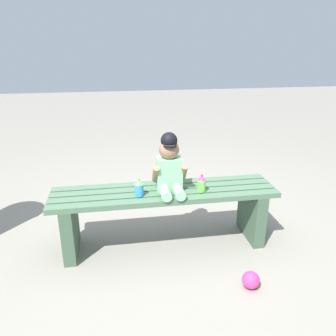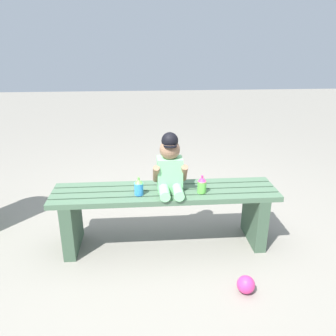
% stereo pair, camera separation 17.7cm
% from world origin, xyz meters
% --- Properties ---
extents(ground_plane, '(16.00, 16.00, 0.00)m').
position_xyz_m(ground_plane, '(0.00, 0.00, 0.00)').
color(ground_plane, gray).
extents(park_bench, '(1.55, 0.35, 0.43)m').
position_xyz_m(park_bench, '(0.00, 0.00, 0.29)').
color(park_bench, '#47664C').
rests_on(park_bench, ground_plane).
extents(child_figure, '(0.23, 0.27, 0.40)m').
position_xyz_m(child_figure, '(0.03, -0.01, 0.60)').
color(child_figure, '#7FCC8C').
rests_on(child_figure, park_bench).
extents(sippy_cup_left, '(0.06, 0.06, 0.12)m').
position_xyz_m(sippy_cup_left, '(-0.18, -0.06, 0.49)').
color(sippy_cup_left, '#338CE5').
rests_on(sippy_cup_left, park_bench).
extents(sippy_cup_right, '(0.06, 0.06, 0.12)m').
position_xyz_m(sippy_cup_right, '(0.24, -0.06, 0.49)').
color(sippy_cup_right, '#66CC4C').
rests_on(sippy_cup_right, park_bench).
extents(toy_ball, '(0.11, 0.11, 0.11)m').
position_xyz_m(toy_ball, '(0.44, -0.55, 0.05)').
color(toy_ball, '#E5337F').
rests_on(toy_ball, ground_plane).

